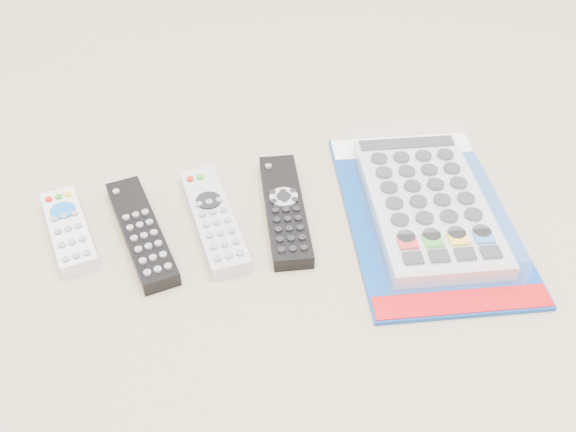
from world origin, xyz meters
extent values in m
plane|color=gray|center=(0.00, 0.00, 0.00)|extent=(5.00, 5.00, 0.00)
cube|color=silver|center=(-0.24, 0.04, 0.01)|extent=(0.07, 0.15, 0.02)
cylinder|color=#175EB2|center=(-0.25, 0.07, 0.02)|extent=(0.04, 0.04, 0.00)
cube|color=black|center=(-0.15, 0.02, 0.01)|extent=(0.08, 0.20, 0.02)
cube|color=#B8B8BD|center=(-0.06, 0.02, 0.01)|extent=(0.06, 0.19, 0.02)
cylinder|color=black|center=(-0.07, 0.04, 0.02)|extent=(0.03, 0.03, 0.00)
cube|color=black|center=(0.03, 0.02, 0.01)|extent=(0.07, 0.20, 0.02)
cylinder|color=silver|center=(0.03, 0.03, 0.02)|extent=(0.04, 0.04, 0.00)
cube|color=navy|center=(0.20, -0.03, 0.00)|extent=(0.25, 0.36, 0.01)
cube|color=white|center=(0.22, 0.11, 0.01)|extent=(0.20, 0.07, 0.00)
cube|color=#AB0C10|center=(0.18, -0.18, 0.01)|extent=(0.20, 0.06, 0.00)
cube|color=#B8B8BD|center=(0.20, -0.03, 0.02)|extent=(0.18, 0.28, 0.02)
cube|color=white|center=(0.20, -0.03, 0.03)|extent=(0.20, 0.30, 0.04)
camera|label=1|loc=(-0.12, -0.58, 0.56)|focal=40.00mm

